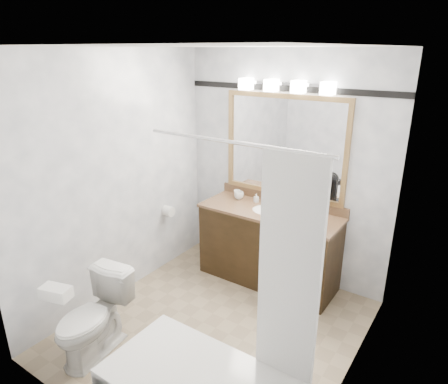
{
  "coord_description": "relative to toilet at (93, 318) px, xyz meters",
  "views": [
    {
      "loc": [
        1.81,
        -2.52,
        2.48
      ],
      "look_at": [
        -0.14,
        0.35,
        1.23
      ],
      "focal_mm": 32.0,
      "sensor_mm": 36.0,
      "label": 1
    }
  ],
  "objects": [
    {
      "name": "accent_stripe",
      "position": [
        0.67,
        2.13,
        1.74
      ],
      "size": [
        2.4,
        0.01,
        0.06
      ],
      "primitive_type": "cube",
      "color": "black",
      "rests_on": "room"
    },
    {
      "name": "cup_left",
      "position": [
        0.2,
        1.97,
        0.53
      ],
      "size": [
        0.12,
        0.12,
        0.09
      ],
      "primitive_type": "imported",
      "rotation": [
        0.0,
        0.0,
        0.11
      ],
      "color": "white",
      "rests_on": "vanity"
    },
    {
      "name": "tissue_box",
      "position": [
        0.0,
        -0.28,
        0.4
      ],
      "size": [
        0.25,
        0.18,
        0.09
      ],
      "primitive_type": "cube",
      "rotation": [
        0.0,
        0.0,
        0.29
      ],
      "color": "white",
      "rests_on": "toilet"
    },
    {
      "name": "tp_roll",
      "position": [
        -0.47,
        1.5,
        0.34
      ],
      "size": [
        0.11,
        0.12,
        0.12
      ],
      "primitive_type": "cylinder",
      "rotation": [
        0.0,
        1.57,
        0.0
      ],
      "color": "white",
      "rests_on": "room"
    },
    {
      "name": "room",
      "position": [
        0.67,
        0.84,
        0.89
      ],
      "size": [
        2.42,
        2.62,
        2.52
      ],
      "color": "gray",
      "rests_on": "ground"
    },
    {
      "name": "mirror",
      "position": [
        0.67,
        2.12,
        1.14
      ],
      "size": [
        1.4,
        0.04,
        1.1
      ],
      "color": "#A8804C",
      "rests_on": "room"
    },
    {
      "name": "soap_bar",
      "position": [
        0.73,
        1.97,
        0.5
      ],
      "size": [
        0.09,
        0.06,
        0.02
      ],
      "primitive_type": "cube",
      "rotation": [
        0.0,
        0.0,
        -0.22
      ],
      "color": "beige",
      "rests_on": "vanity"
    },
    {
      "name": "soap_bottle_a",
      "position": [
        0.42,
        1.99,
        0.54
      ],
      "size": [
        0.06,
        0.06,
        0.1
      ],
      "primitive_type": "imported",
      "rotation": [
        0.0,
        0.0,
        -0.43
      ],
      "color": "white",
      "rests_on": "vanity"
    },
    {
      "name": "toilet",
      "position": [
        0.0,
        0.0,
        0.0
      ],
      "size": [
        0.49,
        0.75,
        0.72
      ],
      "primitive_type": "imported",
      "rotation": [
        0.0,
        0.0,
        0.14
      ],
      "color": "white",
      "rests_on": "ground"
    },
    {
      "name": "soap_bottle_b",
      "position": [
        0.91,
        2.01,
        0.53
      ],
      "size": [
        0.08,
        0.08,
        0.08
      ],
      "primitive_type": "imported",
      "rotation": [
        0.0,
        0.0,
        -0.2
      ],
      "color": "white",
      "rests_on": "vanity"
    },
    {
      "name": "cup_right",
      "position": [
        0.13,
        2.04,
        0.53
      ],
      "size": [
        0.08,
        0.08,
        0.07
      ],
      "primitive_type": "imported",
      "rotation": [
        0.0,
        0.0,
        -0.06
      ],
      "color": "white",
      "rests_on": "vanity"
    },
    {
      "name": "vanity_light_bar",
      "position": [
        0.67,
        2.07,
        1.78
      ],
      "size": [
        1.02,
        0.14,
        0.12
      ],
      "color": "silver",
      "rests_on": "room"
    },
    {
      "name": "vanity",
      "position": [
        0.67,
        1.86,
        0.08
      ],
      "size": [
        1.53,
        0.58,
        0.97
      ],
      "color": "black",
      "rests_on": "ground"
    },
    {
      "name": "coffee_maker",
      "position": [
        1.11,
        1.8,
        0.68
      ],
      "size": [
        0.2,
        0.23,
        0.36
      ],
      "rotation": [
        0.0,
        0.0,
        0.37
      ],
      "color": "black",
      "rests_on": "vanity"
    }
  ]
}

